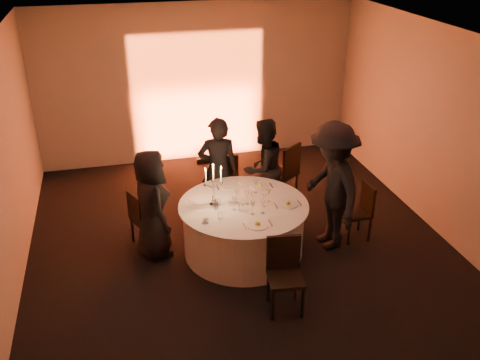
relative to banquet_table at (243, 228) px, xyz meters
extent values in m
plane|color=black|center=(0.00, 0.00, -0.38)|extent=(7.00, 7.00, 0.00)
plane|color=silver|center=(0.00, 0.00, 2.62)|extent=(7.00, 7.00, 0.00)
plane|color=#B4AFA7|center=(0.00, 3.50, 1.12)|extent=(7.00, 0.00, 7.00)
plane|color=#B4AFA7|center=(0.00, -3.50, 1.12)|extent=(7.00, 0.00, 7.00)
plane|color=#B4AFA7|center=(-3.00, 0.00, 1.12)|extent=(0.00, 7.00, 7.00)
plane|color=#B4AFA7|center=(3.00, 0.00, 1.12)|extent=(0.00, 7.00, 7.00)
cube|color=black|center=(0.00, 3.20, -0.33)|extent=(0.25, 0.12, 0.10)
cylinder|color=black|center=(0.00, 0.00, -0.37)|extent=(0.60, 0.60, 0.03)
cylinder|color=black|center=(0.00, 0.00, -0.01)|extent=(0.20, 0.20, 0.75)
cylinder|color=silver|center=(0.00, 0.00, -0.01)|extent=(1.68, 1.68, 0.75)
cylinder|color=silver|center=(0.00, 0.00, 0.38)|extent=(1.80, 1.80, 0.02)
cube|color=black|center=(-1.31, 0.56, 0.02)|extent=(0.49, 0.49, 0.05)
cube|color=black|center=(-1.46, 0.50, 0.26)|extent=(0.18, 0.36, 0.43)
cylinder|color=black|center=(-1.10, 0.48, -0.18)|extent=(0.04, 0.04, 0.40)
cylinder|color=black|center=(-1.22, 0.77, -0.18)|extent=(0.04, 0.04, 0.40)
cylinder|color=black|center=(-1.39, 0.35, -0.18)|extent=(0.04, 0.04, 0.40)
cylinder|color=black|center=(-1.52, 0.65, -0.18)|extent=(0.04, 0.04, 0.40)
cube|color=black|center=(0.04, 1.49, 0.07)|extent=(0.42, 0.42, 0.05)
cube|color=black|center=(0.04, 1.30, 0.32)|extent=(0.41, 0.05, 0.47)
cylinder|color=black|center=(0.21, 1.67, -0.16)|extent=(0.04, 0.04, 0.44)
cylinder|color=black|center=(-0.14, 1.66, -0.16)|extent=(0.04, 0.04, 0.44)
cylinder|color=black|center=(0.22, 1.31, -0.16)|extent=(0.04, 0.04, 0.44)
cylinder|color=black|center=(-0.14, 1.31, -0.16)|extent=(0.04, 0.04, 0.44)
cube|color=black|center=(1.00, 1.38, 0.11)|extent=(0.63, 0.63, 0.05)
cube|color=black|center=(1.12, 1.21, 0.39)|extent=(0.39, 0.30, 0.52)
cylinder|color=black|center=(1.04, 1.65, -0.14)|extent=(0.04, 0.04, 0.48)
cylinder|color=black|center=(0.73, 1.42, -0.14)|extent=(0.04, 0.04, 0.48)
cylinder|color=black|center=(1.27, 1.33, -0.14)|extent=(0.04, 0.04, 0.48)
cylinder|color=black|center=(0.96, 1.11, -0.14)|extent=(0.04, 0.04, 0.48)
cube|color=black|center=(1.70, -0.03, 0.03)|extent=(0.38, 0.38, 0.05)
cube|color=black|center=(1.87, -0.03, 0.26)|extent=(0.05, 0.38, 0.43)
cylinder|color=black|center=(1.53, 0.13, -0.18)|extent=(0.04, 0.04, 0.40)
cylinder|color=black|center=(1.54, -0.20, -0.18)|extent=(0.04, 0.04, 0.40)
cylinder|color=black|center=(1.86, 0.13, -0.18)|extent=(0.04, 0.04, 0.40)
cylinder|color=black|center=(1.86, -0.19, -0.18)|extent=(0.04, 0.04, 0.40)
cube|color=black|center=(0.17, -1.34, 0.07)|extent=(0.46, 0.46, 0.05)
cube|color=black|center=(0.20, -1.16, 0.32)|extent=(0.41, 0.09, 0.47)
cylinder|color=black|center=(-0.03, -1.50, -0.16)|extent=(0.04, 0.04, 0.44)
cylinder|color=black|center=(0.33, -1.54, -0.16)|extent=(0.04, 0.04, 0.44)
cylinder|color=black|center=(0.02, -1.15, -0.16)|extent=(0.04, 0.04, 0.44)
cylinder|color=black|center=(0.37, -1.19, -0.16)|extent=(0.04, 0.04, 0.44)
imported|color=black|center=(-1.23, 0.28, 0.40)|extent=(0.66, 0.86, 1.58)
imported|color=black|center=(-0.14, 1.04, 0.46)|extent=(0.66, 0.48, 1.69)
imported|color=black|center=(0.58, 1.05, 0.41)|extent=(0.97, 0.90, 1.59)
imported|color=black|center=(1.25, -0.11, 0.56)|extent=(0.80, 1.28, 1.89)
cylinder|color=white|center=(-0.54, 0.24, 0.39)|extent=(0.28, 0.28, 0.01)
cube|color=silver|center=(-0.71, 0.24, 0.39)|extent=(0.01, 0.17, 0.01)
cube|color=silver|center=(-0.37, 0.24, 0.39)|extent=(0.02, 0.17, 0.01)
cylinder|color=white|center=(-0.07, 0.58, 0.39)|extent=(0.27, 0.27, 0.01)
cube|color=silver|center=(-0.24, 0.58, 0.39)|extent=(0.02, 0.17, 0.01)
cube|color=silver|center=(0.10, 0.58, 0.39)|extent=(0.02, 0.17, 0.01)
cylinder|color=white|center=(0.37, 0.45, 0.39)|extent=(0.26, 0.26, 0.01)
cube|color=silver|center=(0.20, 0.45, 0.39)|extent=(0.02, 0.17, 0.01)
cube|color=silver|center=(0.54, 0.45, 0.39)|extent=(0.01, 0.17, 0.01)
sphere|color=yellow|center=(0.37, 0.45, 0.43)|extent=(0.07, 0.07, 0.07)
cylinder|color=white|center=(0.59, -0.16, 0.39)|extent=(0.27, 0.27, 0.01)
cube|color=silver|center=(0.42, -0.16, 0.39)|extent=(0.02, 0.17, 0.01)
cube|color=silver|center=(0.76, -0.16, 0.39)|extent=(0.01, 0.17, 0.01)
sphere|color=yellow|center=(0.59, -0.16, 0.43)|extent=(0.07, 0.07, 0.07)
cylinder|color=white|center=(0.04, -0.58, 0.39)|extent=(0.28, 0.28, 0.01)
cube|color=silver|center=(-0.13, -0.58, 0.39)|extent=(0.02, 0.17, 0.01)
cube|color=silver|center=(0.21, -0.58, 0.39)|extent=(0.02, 0.17, 0.01)
sphere|color=yellow|center=(0.04, -0.58, 0.43)|extent=(0.07, 0.07, 0.07)
cylinder|color=white|center=(-0.59, -0.32, 0.39)|extent=(0.11, 0.11, 0.01)
cylinder|color=white|center=(-0.59, -0.32, 0.42)|extent=(0.07, 0.07, 0.06)
cylinder|color=silver|center=(-0.40, 0.08, 0.40)|extent=(0.13, 0.13, 0.02)
sphere|color=silver|center=(-0.40, 0.08, 0.45)|extent=(0.07, 0.07, 0.07)
cylinder|color=silver|center=(-0.40, 0.08, 0.58)|extent=(0.03, 0.03, 0.33)
cylinder|color=silver|center=(-0.40, 0.08, 0.76)|extent=(0.05, 0.05, 0.03)
cylinder|color=white|center=(-0.40, 0.08, 0.87)|extent=(0.02, 0.02, 0.22)
cone|color=orange|center=(-0.40, 0.08, 1.00)|extent=(0.02, 0.02, 0.03)
cylinder|color=silver|center=(-0.45, 0.08, 0.68)|extent=(0.12, 0.02, 0.08)
cylinder|color=silver|center=(-0.51, 0.08, 0.71)|extent=(0.05, 0.05, 0.03)
cylinder|color=white|center=(-0.51, 0.08, 0.83)|extent=(0.02, 0.02, 0.22)
cone|color=orange|center=(-0.51, 0.08, 0.95)|extent=(0.02, 0.02, 0.03)
cylinder|color=silver|center=(-0.34, 0.08, 0.68)|extent=(0.12, 0.02, 0.08)
cylinder|color=silver|center=(-0.29, 0.08, 0.71)|extent=(0.05, 0.05, 0.03)
cylinder|color=white|center=(-0.29, 0.08, 0.83)|extent=(0.02, 0.02, 0.22)
cone|color=orange|center=(-0.29, 0.08, 0.95)|extent=(0.02, 0.02, 0.03)
cylinder|color=silver|center=(0.12, -0.03, 0.39)|extent=(0.06, 0.06, 0.01)
cylinder|color=silver|center=(0.12, -0.03, 0.44)|extent=(0.01, 0.01, 0.10)
cone|color=silver|center=(0.12, -0.03, 0.53)|extent=(0.07, 0.07, 0.09)
cylinder|color=silver|center=(0.19, -0.30, 0.39)|extent=(0.06, 0.06, 0.01)
cylinder|color=silver|center=(0.19, -0.30, 0.44)|extent=(0.01, 0.01, 0.10)
cone|color=silver|center=(0.19, -0.30, 0.53)|extent=(0.07, 0.07, 0.09)
cylinder|color=silver|center=(0.36, -0.01, 0.39)|extent=(0.06, 0.06, 0.01)
cylinder|color=silver|center=(0.36, -0.01, 0.44)|extent=(0.01, 0.01, 0.10)
cone|color=silver|center=(0.36, -0.01, 0.53)|extent=(0.07, 0.07, 0.09)
cylinder|color=silver|center=(0.26, -0.13, 0.39)|extent=(0.06, 0.06, 0.01)
cylinder|color=silver|center=(0.26, -0.13, 0.44)|extent=(0.01, 0.01, 0.10)
cone|color=silver|center=(0.26, -0.13, 0.53)|extent=(0.07, 0.07, 0.09)
cylinder|color=silver|center=(-0.08, 0.07, 0.39)|extent=(0.06, 0.06, 0.01)
cylinder|color=silver|center=(-0.08, 0.07, 0.44)|extent=(0.01, 0.01, 0.10)
cone|color=silver|center=(-0.08, 0.07, 0.53)|extent=(0.07, 0.07, 0.09)
cylinder|color=silver|center=(0.05, -0.29, 0.39)|extent=(0.06, 0.06, 0.01)
cylinder|color=silver|center=(0.05, -0.29, 0.44)|extent=(0.01, 0.01, 0.10)
cone|color=silver|center=(0.05, -0.29, 0.53)|extent=(0.07, 0.07, 0.09)
cylinder|color=silver|center=(0.05, 0.00, 0.39)|extent=(0.06, 0.06, 0.01)
cylinder|color=silver|center=(0.05, 0.00, 0.44)|extent=(0.01, 0.01, 0.10)
cone|color=silver|center=(0.05, 0.00, 0.53)|extent=(0.07, 0.07, 0.09)
cylinder|color=silver|center=(-0.16, -0.11, 0.39)|extent=(0.06, 0.06, 0.01)
cylinder|color=silver|center=(-0.16, -0.11, 0.44)|extent=(0.01, 0.01, 0.10)
cone|color=silver|center=(-0.16, -0.11, 0.53)|extent=(0.07, 0.07, 0.09)
cylinder|color=silver|center=(0.26, 0.30, 0.39)|extent=(0.06, 0.06, 0.01)
cylinder|color=silver|center=(0.26, 0.30, 0.44)|extent=(0.01, 0.01, 0.10)
cone|color=silver|center=(0.26, 0.30, 0.53)|extent=(0.07, 0.07, 0.09)
cylinder|color=silver|center=(-0.34, 0.08, 0.43)|extent=(0.07, 0.07, 0.09)
cylinder|color=silver|center=(-0.39, -0.30, 0.43)|extent=(0.07, 0.07, 0.09)
cylinder|color=silver|center=(-0.39, -0.01, 0.43)|extent=(0.07, 0.07, 0.09)
cylinder|color=silver|center=(-0.07, -0.15, 0.43)|extent=(0.07, 0.07, 0.09)
camera|label=1|loc=(-1.61, -6.24, 3.94)|focal=40.00mm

